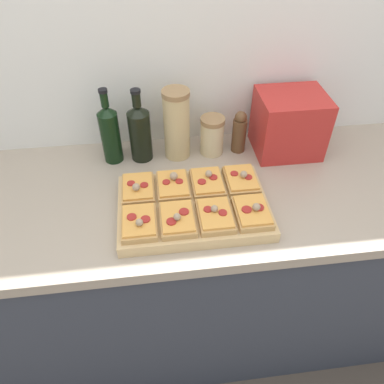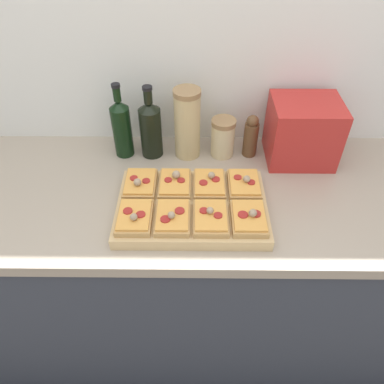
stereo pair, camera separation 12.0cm
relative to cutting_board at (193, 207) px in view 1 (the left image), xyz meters
The scene contains 17 objects.
wall_back 0.58m from the cutting_board, 94.50° to the left, with size 6.00×0.06×2.50m.
kitchen_counter 0.48m from the cutting_board, 108.88° to the left, with size 2.63×0.67×0.89m.
cutting_board is the anchor object (origin of this frame).
pizza_slice_back_left 0.19m from the cutting_board, 156.25° to the left, with size 0.10×0.14×0.05m.
pizza_slice_back_midleft 0.10m from the cutting_board, 126.46° to the left, with size 0.10×0.14×0.05m.
pizza_slice_back_midright 0.10m from the cutting_board, 53.24° to the left, with size 0.10×0.14×0.05m.
pizza_slice_back_right 0.19m from the cutting_board, 23.97° to the left, with size 0.10×0.14×0.05m.
pizza_slice_front_left 0.19m from the cutting_board, 155.82° to the right, with size 0.10×0.14×0.05m.
pizza_slice_front_midleft 0.10m from the cutting_board, 126.65° to the right, with size 0.10×0.14×0.05m.
pizza_slice_front_midright 0.10m from the cutting_board, 53.16° to the right, with size 0.10×0.14×0.05m.
pizza_slice_front_right 0.19m from the cutting_board, 24.03° to the right, with size 0.10×0.14×0.05m.
olive_oil_bottle 0.42m from the cutting_board, 129.49° to the left, with size 0.07×0.07×0.29m.
wine_bottle 0.37m from the cutting_board, 116.05° to the left, with size 0.08×0.08×0.28m.
grain_jar_tall 0.34m from the cutting_board, 93.62° to the left, with size 0.10×0.10×0.27m.
grain_jar_short 0.34m from the cutting_board, 70.42° to the left, with size 0.09×0.09×0.15m.
pepper_mill 0.39m from the cutting_board, 55.62° to the left, with size 0.05×0.05×0.17m.
toaster_oven 0.51m from the cutting_board, 36.98° to the left, with size 0.27×0.21×0.23m.
Camera 1 is at (-0.07, -0.64, 1.75)m, focal length 35.00 mm.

